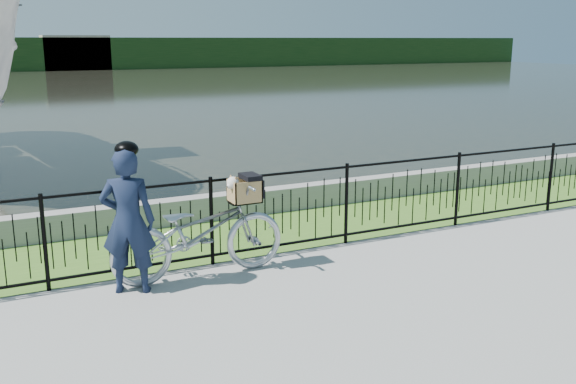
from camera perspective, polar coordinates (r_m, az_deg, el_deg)
ground at (r=7.42m, az=4.99°, el=-8.98°), size 120.00×120.00×0.00m
grass_strip at (r=9.60m, az=-3.12°, el=-3.67°), size 60.00×2.00×0.01m
water at (r=39.10m, az=-21.32°, el=8.37°), size 120.00×120.00×0.00m
quay_wall at (r=10.44m, az=-5.31°, el=-1.19°), size 60.00×0.30×0.40m
fence at (r=8.57m, az=-0.50°, el=-1.78°), size 14.00×0.06×1.15m
far_treeline at (r=65.95m, az=-23.79°, el=11.16°), size 120.00×6.00×3.00m
far_building_right at (r=65.06m, az=-18.35°, el=11.67°), size 6.00×3.00×3.20m
bicycle_rig at (r=7.78m, az=-7.86°, el=-3.50°), size 2.15×0.75×1.23m
cyclist at (r=7.41m, az=-14.06°, el=-2.35°), size 0.71×0.60×1.74m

